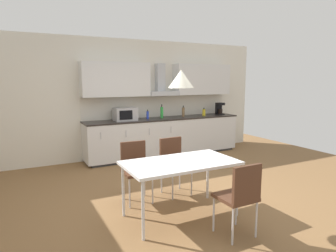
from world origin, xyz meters
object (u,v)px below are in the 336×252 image
Objects in this scene: bottle_blue at (148,115)px; chair_far_right at (174,160)px; coffee_maker at (219,109)px; dining_table at (180,165)px; chair_near_right at (240,193)px; microwave at (125,114)px; chair_far_left at (135,165)px; bottle_green at (162,112)px; bottle_brown at (183,112)px; bottle_yellow at (204,112)px; pendant_lamp at (181,79)px.

chair_far_right is (-0.52, -2.23, -0.45)m from bottle_blue.
chair_far_right is at bearing -138.76° from coffee_maker.
bottle_blue is at bearing 74.35° from dining_table.
microwave is at bearing 90.52° from chair_near_right.
dining_table is at bearing -112.43° from chair_far_right.
bottle_blue is 0.24× the size of chair_far_left.
bottle_green is 0.22× the size of dining_table.
bottle_brown is at bearing 56.77° from chair_far_right.
coffee_maker is 3.90m from chair_far_left.
microwave is 2.24m from chair_far_right.
dining_table is (-2.34, -2.94, -0.28)m from bottle_yellow.
chair_far_right is (0.03, -2.19, -0.50)m from microwave.
microwave is 2.29× the size of bottle_blue.
bottle_blue is 0.36m from bottle_green.
bottle_yellow is at bearing -7.11° from bottle_brown.
chair_far_left is at bearing -133.30° from bottle_brown.
bottle_blue reaches higher than chair_far_right.
bottle_blue is 2.56m from chair_far_left.
coffee_maker is 4.20m from pendant_lamp.
chair_far_right is at bearing -123.23° from bottle_brown.
chair_far_left is at bearing -124.34° from bottle_green.
coffee_maker is at bearing 46.42° from dining_table.
dining_table is at bearing -128.47° from bottle_yellow.
bottle_blue is at bearing 74.35° from pendant_lamp.
chair_far_left is at bearing -105.64° from microwave.
bottle_brown is at bearing 59.35° from dining_table.
bottle_brown is at bearing 172.89° from bottle_yellow.
coffee_maker is 0.21× the size of dining_table.
microwave is 3.00m from dining_table.
coffee_maker is at bearing 46.42° from pendant_lamp.
microwave is at bearing 74.36° from chair_far_left.
chair_far_right is at bearing 67.57° from dining_table.
bottle_green reaches higher than chair_far_right.
pendant_lamp is at bearing -133.58° from coffee_maker.
pendant_lamp reaches higher than dining_table.
bottle_yellow reaches higher than chair_far_left.
bottle_brown is 0.83× the size of pendant_lamp.
bottle_green is at bearing 55.66° from chair_far_left.
bottle_green reaches higher than bottle_brown.
bottle_green is at bearing 68.21° from pendant_lamp.
coffee_maker reaches higher than microwave.
bottle_green is 3.33m from pendant_lamp.
bottle_blue is 3.85m from chair_near_right.
bottle_green is at bearing 179.52° from coffee_maker.
microwave is 2.49× the size of bottle_yellow.
chair_far_left is at bearing -145.04° from coffee_maker.
chair_far_right is at bearing -111.57° from bottle_green.
bottle_yellow is (2.04, -0.02, -0.06)m from microwave.
bottle_blue is 0.94m from bottle_brown.
bottle_blue is 0.65× the size of pendant_lamp.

